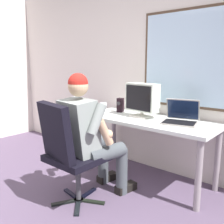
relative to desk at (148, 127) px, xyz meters
The scene contains 8 objects.
wall_rear 0.85m from the desk, 108.87° to the left, with size 5.71×0.08×2.76m.
desk is the anchor object (origin of this frame).
office_chair 0.99m from the desk, 105.25° to the right, with size 0.53×0.59×1.01m.
person_seated 0.74m from the desk, 107.43° to the right, with size 0.58×0.78×1.26m.
crt_monitor 0.34m from the desk, 162.18° to the left, with size 0.42×0.22×0.39m.
laptop 0.41m from the desk, 10.45° to the left, with size 0.42×0.40×0.24m.
wine_glass 0.60m from the desk, 165.31° to the right, with size 0.08×0.08×0.14m.
desk_speaker 0.54m from the desk, 167.09° to the left, with size 0.08×0.09×0.18m.
Camera 1 is at (1.66, -0.61, 1.35)m, focal length 40.73 mm.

